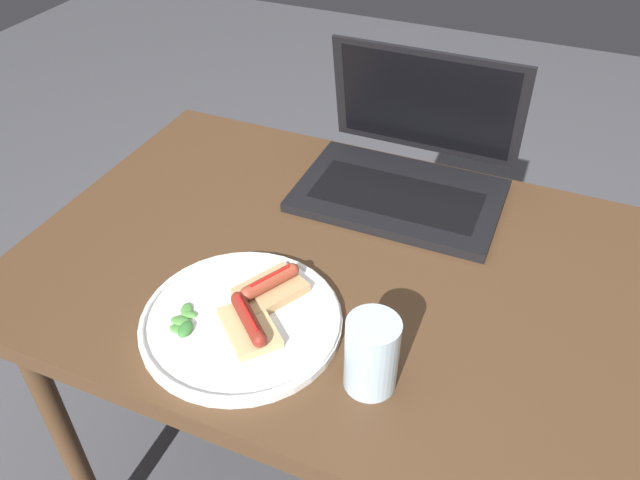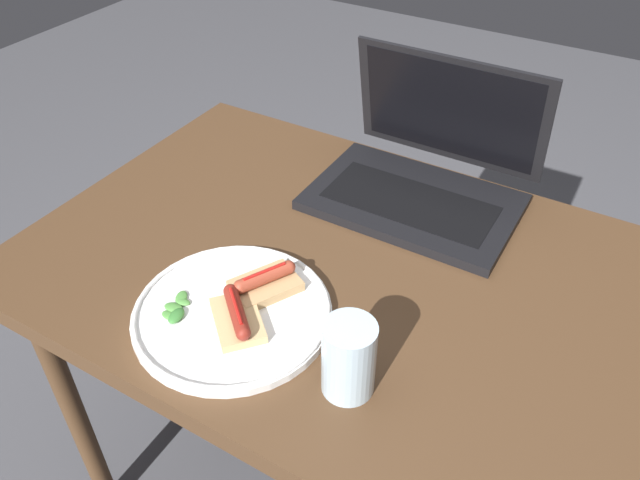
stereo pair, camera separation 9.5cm
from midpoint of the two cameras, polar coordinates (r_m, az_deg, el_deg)
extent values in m
cube|color=#4C331E|center=(0.99, 8.97, -4.64)|extent=(1.19, 0.70, 0.04)
cylinder|color=#4C331E|center=(1.60, -5.61, -1.38)|extent=(0.04, 0.04, 0.68)
cylinder|color=#4C331E|center=(1.35, -19.67, -14.65)|extent=(0.04, 0.04, 0.68)
cube|color=black|center=(1.14, 10.86, 3.35)|extent=(0.36, 0.24, 0.02)
cube|color=black|center=(1.12, 10.64, 3.39)|extent=(0.30, 0.13, 0.00)
cube|color=black|center=(1.19, 14.13, 11.37)|extent=(0.36, 0.05, 0.22)
cube|color=black|center=(1.19, 14.07, 11.34)|extent=(0.33, 0.04, 0.19)
cylinder|color=white|center=(0.91, -5.04, -6.88)|extent=(0.29, 0.29, 0.01)
torus|color=white|center=(0.91, -5.07, -6.51)|extent=(0.29, 0.29, 0.01)
cube|color=tan|center=(0.89, -4.48, -7.45)|extent=(0.12, 0.11, 0.01)
cylinder|color=maroon|center=(0.87, -4.54, -6.67)|extent=(0.08, 0.07, 0.02)
sphere|color=maroon|center=(0.90, -5.22, -4.82)|extent=(0.02, 0.02, 0.02)
sphere|color=maroon|center=(0.85, -3.81, -8.65)|extent=(0.02, 0.02, 0.02)
cylinder|color=red|center=(0.87, -4.57, -6.19)|extent=(0.06, 0.05, 0.01)
cube|color=tan|center=(0.93, -2.10, -4.32)|extent=(0.11, 0.12, 0.01)
cylinder|color=#9E3D28|center=(0.92, -2.13, -3.51)|extent=(0.06, 0.08, 0.02)
sphere|color=#9E3D28|center=(0.91, -4.34, -4.42)|extent=(0.02, 0.02, 0.02)
sphere|color=#9E3D28|center=(0.94, 0.02, -2.62)|extent=(0.02, 0.02, 0.02)
cylinder|color=red|center=(0.91, -2.14, -3.03)|extent=(0.04, 0.06, 0.00)
ellipsoid|color=#4C8E3D|center=(0.93, -9.74, -5.32)|extent=(0.03, 0.03, 0.01)
ellipsoid|color=#4C8E3D|center=(0.91, -10.77, -6.92)|extent=(0.03, 0.02, 0.00)
ellipsoid|color=#4C8E3D|center=(0.92, -10.36, -6.24)|extent=(0.03, 0.02, 0.01)
ellipsoid|color=#4C8E3D|center=(0.93, -9.58, -5.73)|extent=(0.02, 0.02, 0.01)
ellipsoid|color=#387A33|center=(0.91, -10.08, -6.97)|extent=(0.02, 0.03, 0.01)
cylinder|color=silver|center=(0.80, 6.13, -10.87)|extent=(0.07, 0.07, 0.11)
camera|label=1|loc=(0.05, -87.14, 2.33)|focal=35.00mm
camera|label=2|loc=(0.05, 92.86, -2.33)|focal=35.00mm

